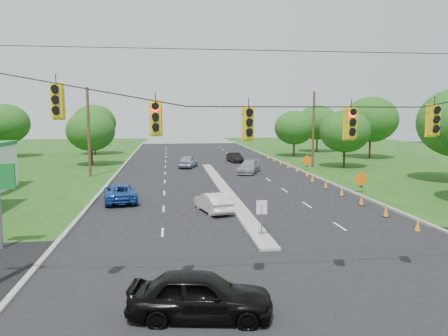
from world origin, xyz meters
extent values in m
plane|color=black|center=(0.00, 0.00, 0.00)|extent=(160.00, 160.00, 0.00)
cube|color=black|center=(0.00, 0.00, 0.00)|extent=(160.00, 14.00, 0.02)
cube|color=gray|center=(-10.10, 30.00, 0.00)|extent=(0.25, 110.00, 0.16)
cube|color=gray|center=(10.10, 30.00, 0.00)|extent=(0.25, 110.00, 0.16)
cube|color=gray|center=(0.00, 21.00, 0.00)|extent=(1.00, 34.00, 0.18)
cylinder|color=gray|center=(0.00, 6.00, 0.90)|extent=(0.06, 0.06, 1.80)
cube|color=white|center=(0.00, 6.00, 1.70)|extent=(0.55, 0.04, 0.70)
cylinder|color=black|center=(0.00, -1.00, 7.00)|extent=(24.00, 0.04, 0.04)
cube|color=yellow|center=(-8.00, -1.00, 6.75)|extent=(0.34, 0.24, 1.00)
cube|color=yellow|center=(-5.00, -1.00, 6.22)|extent=(0.34, 0.24, 1.00)
cube|color=yellow|center=(-2.00, -1.00, 6.05)|extent=(0.34, 0.24, 1.00)
cube|color=yellow|center=(1.50, -1.00, 6.05)|extent=(0.34, 0.24, 1.00)
cube|color=yellow|center=(4.50, -1.00, 6.14)|extent=(0.34, 0.24, 1.00)
cylinder|color=#422D1C|center=(-12.50, 30.00, 4.50)|extent=(0.28, 0.28, 9.00)
cylinder|color=#422D1C|center=(12.50, 35.00, 4.50)|extent=(0.28, 0.28, 9.00)
cone|color=orange|center=(8.77, 6.50, 0.35)|extent=(0.32, 0.32, 0.70)
cone|color=orange|center=(8.77, 10.00, 0.35)|extent=(0.32, 0.32, 0.70)
cone|color=orange|center=(8.77, 13.50, 0.35)|extent=(0.32, 0.32, 0.70)
cone|color=orange|center=(8.77, 17.00, 0.35)|extent=(0.32, 0.32, 0.70)
cone|color=orange|center=(8.77, 20.50, 0.35)|extent=(0.32, 0.32, 0.70)
cone|color=orange|center=(8.77, 24.00, 0.35)|extent=(0.32, 0.32, 0.70)
cone|color=orange|center=(9.37, 27.50, 0.35)|extent=(0.32, 0.32, 0.70)
cone|color=orange|center=(9.37, 31.00, 0.35)|extent=(0.32, 0.32, 0.70)
cone|color=orange|center=(9.37, 34.50, 0.35)|extent=(0.32, 0.32, 0.70)
cone|color=orange|center=(9.37, 38.00, 0.35)|extent=(0.32, 0.32, 0.70)
cone|color=orange|center=(9.37, 41.50, 0.35)|extent=(0.32, 0.32, 0.70)
cone|color=orange|center=(9.37, 45.00, 0.35)|extent=(0.32, 0.32, 0.70)
cube|color=black|center=(10.80, 18.00, 0.55)|extent=(0.06, 0.58, 0.26)
cube|color=black|center=(10.80, 18.00, 0.55)|extent=(0.06, 0.58, 0.26)
cube|color=orange|center=(10.80, 18.00, 1.15)|extent=(1.27, 0.05, 1.27)
cube|color=black|center=(10.80, 32.00, 0.55)|extent=(0.06, 0.58, 0.26)
cube|color=black|center=(10.80, 32.00, 0.55)|extent=(0.06, 0.58, 0.26)
cube|color=orange|center=(10.80, 32.00, 1.15)|extent=(1.27, 0.05, 1.27)
cylinder|color=black|center=(-28.00, 52.00, 1.44)|extent=(0.28, 0.28, 2.88)
ellipsoid|color=#194C14|center=(-28.00, 52.00, 4.96)|extent=(6.72, 6.72, 5.76)
cylinder|color=black|center=(-14.00, 40.00, 1.26)|extent=(0.28, 0.28, 2.52)
ellipsoid|color=#194C14|center=(-14.00, 40.00, 4.34)|extent=(5.88, 5.88, 5.04)
cylinder|color=black|center=(-16.00, 55.00, 1.44)|extent=(0.28, 0.28, 2.88)
ellipsoid|color=#194C14|center=(-16.00, 55.00, 4.96)|extent=(6.72, 6.72, 5.76)
cylinder|color=black|center=(16.00, 34.00, 1.26)|extent=(0.28, 0.28, 2.52)
ellipsoid|color=#194C14|center=(16.00, 34.00, 4.34)|extent=(5.88, 5.88, 5.04)
cylinder|color=black|center=(24.00, 44.00, 1.62)|extent=(0.28, 0.28, 3.24)
ellipsoid|color=#194C14|center=(24.00, 44.00, 5.58)|extent=(7.56, 7.56, 6.48)
cylinder|color=black|center=(20.00, 55.00, 1.44)|extent=(0.28, 0.28, 2.88)
ellipsoid|color=#194C14|center=(20.00, 55.00, 4.96)|extent=(6.72, 6.72, 5.76)
cylinder|color=black|center=(14.00, 48.00, 1.26)|extent=(0.28, 0.28, 2.52)
ellipsoid|color=#194C14|center=(14.00, 48.00, 4.34)|extent=(5.88, 5.88, 5.04)
imported|color=black|center=(-3.70, -2.15, 0.77)|extent=(4.74, 2.50, 1.54)
imported|color=silver|center=(-1.77, 12.71, 0.65)|extent=(2.30, 4.13, 1.29)
imported|color=#194299|center=(-8.16, 16.84, 0.68)|extent=(2.96, 5.15, 1.35)
imported|color=gray|center=(3.96, 30.88, 0.67)|extent=(3.53, 4.99, 1.34)
imported|color=#9197AB|center=(-2.29, 36.89, 0.72)|extent=(2.82, 4.55, 1.44)
imported|color=black|center=(4.12, 41.91, 0.64)|extent=(1.90, 4.02, 1.27)
camera|label=1|loc=(-4.62, -15.11, 6.37)|focal=35.00mm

